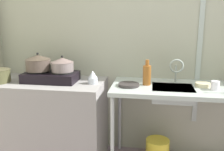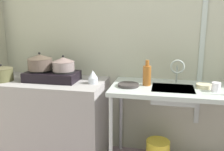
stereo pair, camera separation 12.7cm
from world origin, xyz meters
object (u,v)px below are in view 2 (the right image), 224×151
(stove, at_px, (52,76))
(pot_beside_stove, at_px, (1,74))
(faucet, at_px, (177,68))
(cup_by_rack, at_px, (216,87))
(frying_pan, at_px, (128,85))
(percolator, at_px, (93,77))
(bottle_by_sink, at_px, (147,75))
(pot_on_right_burner, at_px, (63,64))
(small_bowl_on_drainboard, at_px, (204,86))
(pot_on_left_burner, at_px, (40,62))
(sink_basin, at_px, (172,94))

(stove, relative_size, pot_beside_stove, 2.29)
(faucet, relative_size, cup_by_rack, 3.06)
(pot_beside_stove, relative_size, frying_pan, 1.17)
(percolator, bearing_deg, cup_by_rack, -1.86)
(stove, bearing_deg, bottle_by_sink, 1.16)
(pot_beside_stove, relative_size, percolator, 1.80)
(percolator, distance_m, bottle_by_sink, 0.54)
(pot_on_right_burner, bearing_deg, small_bowl_on_drainboard, 1.62)
(pot_on_right_burner, height_order, frying_pan, pot_on_right_burner)
(pot_on_left_burner, distance_m, sink_basin, 1.39)
(stove, bearing_deg, sink_basin, -1.37)
(frying_pan, relative_size, cup_by_rack, 2.47)
(pot_on_right_burner, bearing_deg, pot_on_left_burner, 180.00)
(pot_beside_stove, height_order, frying_pan, pot_beside_stove)
(sink_basin, distance_m, bottle_by_sink, 0.30)
(percolator, height_order, frying_pan, percolator)
(pot_beside_stove, bearing_deg, faucet, 7.27)
(percolator, bearing_deg, small_bowl_on_drainboard, 3.19)
(stove, bearing_deg, percolator, -2.58)
(stove, xyz_separation_m, cup_by_rack, (1.61, -0.06, -0.01))
(sink_basin, height_order, cup_by_rack, cup_by_rack)
(bottle_by_sink, bearing_deg, pot_beside_stove, -174.75)
(pot_on_right_burner, bearing_deg, faucet, 5.52)
(bottle_by_sink, bearing_deg, faucet, 17.48)
(stove, relative_size, frying_pan, 2.68)
(pot_beside_stove, xyz_separation_m, percolator, (0.97, 0.10, -0.01))
(pot_beside_stove, xyz_separation_m, cup_by_rack, (2.13, 0.06, -0.04))
(stove, bearing_deg, frying_pan, -4.18)
(pot_on_right_burner, relative_size, frying_pan, 1.12)
(sink_basin, xyz_separation_m, bottle_by_sink, (-0.25, 0.05, 0.17))
(pot_on_left_burner, bearing_deg, pot_beside_stove, -162.93)
(small_bowl_on_drainboard, bearing_deg, pot_on_right_burner, -178.38)
(pot_on_left_burner, height_order, frying_pan, pot_on_left_burner)
(pot_on_left_burner, height_order, bottle_by_sink, pot_on_left_burner)
(stove, height_order, bottle_by_sink, bottle_by_sink)
(percolator, relative_size, small_bowl_on_drainboard, 0.92)
(frying_pan, xyz_separation_m, cup_by_rack, (0.80, 0.00, 0.03))
(pot_beside_stove, distance_m, sink_basin, 1.76)
(stove, distance_m, pot_on_right_burner, 0.19)
(sink_basin, relative_size, faucet, 1.55)
(stove, relative_size, pot_on_right_burner, 2.39)
(frying_pan, bearing_deg, cup_by_rack, 0.13)
(pot_on_left_burner, bearing_deg, faucet, 4.49)
(pot_on_left_burner, height_order, pot_beside_stove, pot_on_left_burner)
(percolator, distance_m, frying_pan, 0.37)
(faucet, bearing_deg, sink_basin, -104.61)
(pot_on_right_burner, distance_m, bottle_by_sink, 0.86)
(sink_basin, distance_m, small_bowl_on_drainboard, 0.31)
(pot_on_right_burner, distance_m, frying_pan, 0.71)
(sink_basin, relative_size, frying_pan, 1.92)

